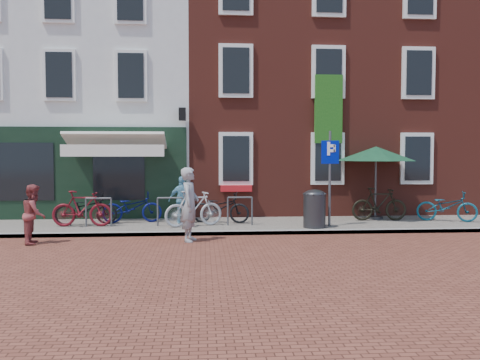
{
  "coord_description": "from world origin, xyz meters",
  "views": [
    {
      "loc": [
        -0.55,
        -12.96,
        2.15
      ],
      "look_at": [
        0.51,
        1.29,
        1.4
      ],
      "focal_mm": 37.11,
      "sensor_mm": 36.0,
      "label": 1
    }
  ],
  "objects": [
    {
      "name": "bicycle_3",
      "position": [
        -0.82,
        1.03,
        0.61
      ],
      "size": [
        1.75,
        1.02,
        1.02
      ],
      "primitive_type": "imported",
      "rotation": [
        0.0,
        0.0,
        1.91
      ],
      "color": "#A9AAAC",
      "rests_on": "sidewalk"
    },
    {
      "name": "ground",
      "position": [
        0.0,
        0.0,
        0.0
      ],
      "size": [
        80.0,
        80.0,
        0.0
      ],
      "primitive_type": "plane",
      "color": "brown"
    },
    {
      "name": "bicycle_5",
      "position": [
        4.85,
        1.84,
        0.61
      ],
      "size": [
        1.71,
        0.56,
        1.02
      ],
      "primitive_type": "imported",
      "rotation": [
        0.0,
        0.0,
        1.52
      ],
      "color": "black",
      "rests_on": "sidewalk"
    },
    {
      "name": "bicycle_1",
      "position": [
        -3.96,
        1.22,
        0.61
      ],
      "size": [
        1.71,
        0.53,
        1.02
      ],
      "primitive_type": "imported",
      "rotation": [
        0.0,
        0.0,
        1.54
      ],
      "color": "#5D0E16",
      "rests_on": "sidewalk"
    },
    {
      "name": "bicycle_6",
      "position": [
        6.84,
        1.53,
        0.56
      ],
      "size": [
        1.85,
        1.19,
        0.92
      ],
      "primitive_type": "imported",
      "rotation": [
        0.0,
        0.0,
        1.21
      ],
      "color": "navy",
      "rests_on": "sidewalk"
    },
    {
      "name": "bicycle_2",
      "position": [
        -2.67,
        1.93,
        0.56
      ],
      "size": [
        1.82,
        0.88,
        0.92
      ],
      "primitive_type": "imported",
      "rotation": [
        0.0,
        0.0,
        1.73
      ],
      "color": "#090E51",
      "rests_on": "sidewalk"
    },
    {
      "name": "parasol",
      "position": [
        4.87,
        2.26,
        2.24
      ],
      "size": [
        2.57,
        2.57,
        2.39
      ],
      "color": "#4C4C4F",
      "rests_on": "sidewalk"
    },
    {
      "name": "cafe_person",
      "position": [
        -1.17,
        1.71,
        0.8
      ],
      "size": [
        0.85,
        0.43,
        1.39
      ],
      "primitive_type": "imported",
      "rotation": [
        0.0,
        0.0,
        3.25
      ],
      "color": "#63A5C2",
      "rests_on": "sidewalk"
    },
    {
      "name": "building_brick_mid",
      "position": [
        2.0,
        7.0,
        5.0
      ],
      "size": [
        6.0,
        8.0,
        10.0
      ],
      "primitive_type": "cube",
      "color": "maroon",
      "rests_on": "ground"
    },
    {
      "name": "bicycle_0",
      "position": [
        -3.93,
        1.58,
        0.56
      ],
      "size": [
        1.81,
        0.85,
        0.92
      ],
      "primitive_type": "imported",
      "rotation": [
        0.0,
        0.0,
        1.71
      ],
      "color": "black",
      "rests_on": "sidewalk"
    },
    {
      "name": "parking_sign",
      "position": [
        3.02,
        0.8,
        1.82
      ],
      "size": [
        0.5,
        0.08,
        2.7
      ],
      "color": "#4C4C4F",
      "rests_on": "sidewalk"
    },
    {
      "name": "sidewalk",
      "position": [
        1.0,
        1.5,
        0.05
      ],
      "size": [
        24.0,
        3.0,
        0.1
      ],
      "primitive_type": "cube",
      "color": "slate",
      "rests_on": "ground"
    },
    {
      "name": "woman",
      "position": [
        -0.88,
        -0.79,
        0.91
      ],
      "size": [
        0.55,
        0.73,
        1.82
      ],
      "primitive_type": "imported",
      "rotation": [
        0.0,
        0.0,
        1.38
      ],
      "color": "gray",
      "rests_on": "ground"
    },
    {
      "name": "litter_bin",
      "position": [
        2.54,
        0.57,
        0.68
      ],
      "size": [
        0.61,
        0.61,
        1.13
      ],
      "color": "#2F2F31",
      "rests_on": "sidewalk"
    },
    {
      "name": "building_brick_right",
      "position": [
        8.0,
        7.0,
        5.0
      ],
      "size": [
        6.0,
        8.0,
        10.0
      ],
      "primitive_type": "cube",
      "color": "maroon",
      "rests_on": "ground"
    },
    {
      "name": "bicycle_4",
      "position": [
        -0.05,
        1.71,
        0.56
      ],
      "size": [
        1.84,
        1.01,
        0.92
      ],
      "primitive_type": "imported",
      "rotation": [
        0.0,
        0.0,
        1.33
      ],
      "color": "black",
      "rests_on": "sidewalk"
    },
    {
      "name": "boy",
      "position": [
        -4.59,
        -0.84,
        0.71
      ],
      "size": [
        0.64,
        0.77,
        1.42
      ],
      "primitive_type": "imported",
      "rotation": [
        0.0,
        0.0,
        1.73
      ],
      "color": "brown",
      "rests_on": "ground"
    },
    {
      "name": "building_stucco",
      "position": [
        -5.0,
        7.0,
        4.5
      ],
      "size": [
        8.0,
        8.0,
        9.0
      ],
      "primitive_type": "cube",
      "color": "silver",
      "rests_on": "ground"
    }
  ]
}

